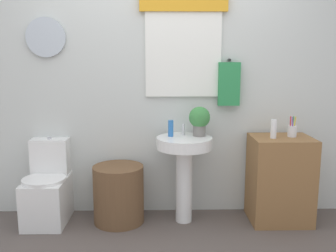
{
  "coord_description": "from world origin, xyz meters",
  "views": [
    {
      "loc": [
        0.02,
        -2.4,
        1.48
      ],
      "look_at": [
        0.08,
        0.8,
        0.9
      ],
      "focal_mm": 39.79,
      "sensor_mm": 36.0,
      "label": 1
    }
  ],
  "objects_px": {
    "pedestal_sink": "(184,159)",
    "laundry_hamper": "(119,194)",
    "wooden_cabinet": "(280,179)",
    "lotion_bottle": "(274,129)",
    "potted_plant": "(199,119)",
    "toothbrush_cup": "(292,131)",
    "toilet": "(48,190)",
    "soap_bottle": "(171,128)"
  },
  "relations": [
    {
      "from": "pedestal_sink",
      "to": "laundry_hamper",
      "type": "bearing_deg",
      "value": 180.0
    },
    {
      "from": "wooden_cabinet",
      "to": "lotion_bottle",
      "type": "xyz_separation_m",
      "value": [
        -0.09,
        -0.04,
        0.48
      ]
    },
    {
      "from": "wooden_cabinet",
      "to": "potted_plant",
      "type": "distance_m",
      "value": 0.92
    },
    {
      "from": "pedestal_sink",
      "to": "toothbrush_cup",
      "type": "height_order",
      "value": "toothbrush_cup"
    },
    {
      "from": "laundry_hamper",
      "to": "pedestal_sink",
      "type": "distance_m",
      "value": 0.68
    },
    {
      "from": "lotion_bottle",
      "to": "toothbrush_cup",
      "type": "relative_size",
      "value": 0.9
    },
    {
      "from": "laundry_hamper",
      "to": "toilet",
      "type": "bearing_deg",
      "value": 177.1
    },
    {
      "from": "toothbrush_cup",
      "to": "potted_plant",
      "type": "bearing_deg",
      "value": 177.26
    },
    {
      "from": "toilet",
      "to": "pedestal_sink",
      "type": "distance_m",
      "value": 1.28
    },
    {
      "from": "toilet",
      "to": "pedestal_sink",
      "type": "relative_size",
      "value": 0.97
    },
    {
      "from": "potted_plant",
      "to": "soap_bottle",
      "type": "bearing_deg",
      "value": -177.8
    },
    {
      "from": "pedestal_sink",
      "to": "lotion_bottle",
      "type": "height_order",
      "value": "lotion_bottle"
    },
    {
      "from": "soap_bottle",
      "to": "lotion_bottle",
      "type": "xyz_separation_m",
      "value": [
        0.91,
        -0.09,
        0.01
      ]
    },
    {
      "from": "pedestal_sink",
      "to": "soap_bottle",
      "type": "height_order",
      "value": "soap_bottle"
    },
    {
      "from": "laundry_hamper",
      "to": "toothbrush_cup",
      "type": "height_order",
      "value": "toothbrush_cup"
    },
    {
      "from": "soap_bottle",
      "to": "potted_plant",
      "type": "bearing_deg",
      "value": 2.2
    },
    {
      "from": "laundry_hamper",
      "to": "toothbrush_cup",
      "type": "xyz_separation_m",
      "value": [
        1.57,
        0.02,
        0.58
      ]
    },
    {
      "from": "soap_bottle",
      "to": "toothbrush_cup",
      "type": "height_order",
      "value": "toothbrush_cup"
    },
    {
      "from": "laundry_hamper",
      "to": "soap_bottle",
      "type": "distance_m",
      "value": 0.77
    },
    {
      "from": "pedestal_sink",
      "to": "toothbrush_cup",
      "type": "xyz_separation_m",
      "value": [
        0.97,
        0.02,
        0.25
      ]
    },
    {
      "from": "wooden_cabinet",
      "to": "lotion_bottle",
      "type": "bearing_deg",
      "value": -156.91
    },
    {
      "from": "toilet",
      "to": "laundry_hamper",
      "type": "height_order",
      "value": "toilet"
    },
    {
      "from": "toilet",
      "to": "laundry_hamper",
      "type": "bearing_deg",
      "value": -2.9
    },
    {
      "from": "wooden_cabinet",
      "to": "toothbrush_cup",
      "type": "distance_m",
      "value": 0.46
    },
    {
      "from": "toilet",
      "to": "potted_plant",
      "type": "xyz_separation_m",
      "value": [
        1.39,
        0.03,
        0.65
      ]
    },
    {
      "from": "soap_bottle",
      "to": "potted_plant",
      "type": "xyz_separation_m",
      "value": [
        0.26,
        0.01,
        0.08
      ]
    },
    {
      "from": "laundry_hamper",
      "to": "pedestal_sink",
      "type": "bearing_deg",
      "value": 0.0
    },
    {
      "from": "toothbrush_cup",
      "to": "laundry_hamper",
      "type": "bearing_deg",
      "value": -179.27
    },
    {
      "from": "potted_plant",
      "to": "toothbrush_cup",
      "type": "xyz_separation_m",
      "value": [
        0.83,
        -0.04,
        -0.1
      ]
    },
    {
      "from": "laundry_hamper",
      "to": "potted_plant",
      "type": "xyz_separation_m",
      "value": [
        0.74,
        0.06,
        0.68
      ]
    },
    {
      "from": "toilet",
      "to": "toothbrush_cup",
      "type": "xyz_separation_m",
      "value": [
        2.22,
        -0.01,
        0.55
      ]
    },
    {
      "from": "soap_bottle",
      "to": "potted_plant",
      "type": "height_order",
      "value": "potted_plant"
    },
    {
      "from": "toilet",
      "to": "potted_plant",
      "type": "height_order",
      "value": "potted_plant"
    },
    {
      "from": "laundry_hamper",
      "to": "soap_bottle",
      "type": "bearing_deg",
      "value": 5.98
    },
    {
      "from": "soap_bottle",
      "to": "pedestal_sink",
      "type": "bearing_deg",
      "value": -22.62
    },
    {
      "from": "toilet",
      "to": "pedestal_sink",
      "type": "bearing_deg",
      "value": -1.51
    },
    {
      "from": "toilet",
      "to": "laundry_hamper",
      "type": "distance_m",
      "value": 0.65
    },
    {
      "from": "potted_plant",
      "to": "toothbrush_cup",
      "type": "distance_m",
      "value": 0.84
    },
    {
      "from": "potted_plant",
      "to": "laundry_hamper",
      "type": "bearing_deg",
      "value": -175.35
    },
    {
      "from": "laundry_hamper",
      "to": "pedestal_sink",
      "type": "relative_size",
      "value": 0.67
    },
    {
      "from": "pedestal_sink",
      "to": "toothbrush_cup",
      "type": "relative_size",
      "value": 4.27
    },
    {
      "from": "soap_bottle",
      "to": "toothbrush_cup",
      "type": "xyz_separation_m",
      "value": [
        1.09,
        -0.03,
        -0.02
      ]
    }
  ]
}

